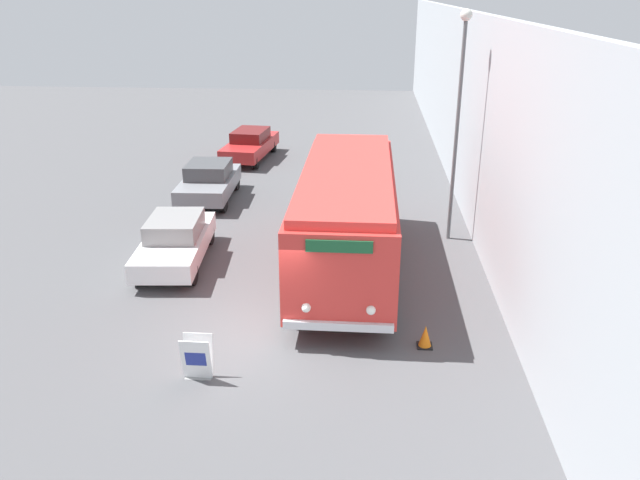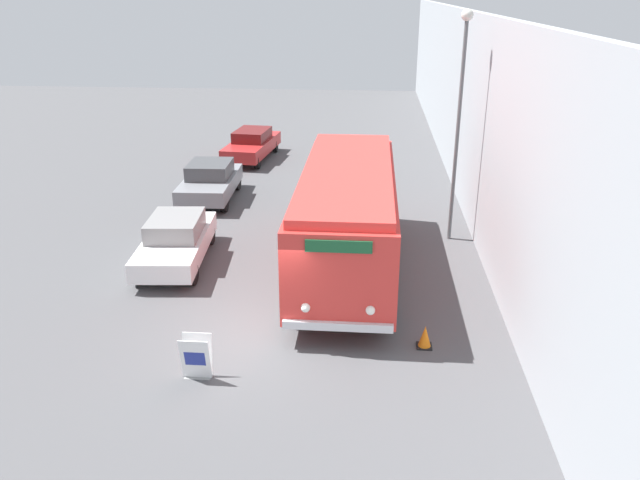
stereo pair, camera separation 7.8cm
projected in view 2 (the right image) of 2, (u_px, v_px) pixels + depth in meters
ground_plane at (260, 339)px, 14.97m from camera, size 80.00×80.00×0.00m
building_wall_right at (474, 117)px, 22.41m from camera, size 0.30×60.00×7.07m
vintage_bus at (347, 213)px, 18.08m from camera, size 2.67×9.31×3.12m
sign_board at (196, 358)px, 13.33m from camera, size 0.64×0.38×1.00m
streetlamp at (460, 99)px, 19.29m from camera, size 0.36×0.36×7.29m
parked_car_near at (176, 240)px, 18.92m from camera, size 2.11×4.54×1.45m
parked_car_mid at (210, 181)px, 24.63m from camera, size 2.02×4.24×1.50m
parked_car_far at (252, 144)px, 30.56m from camera, size 2.22×4.87×1.44m
traffic_cone at (425, 337)px, 14.56m from camera, size 0.36×0.36×0.54m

